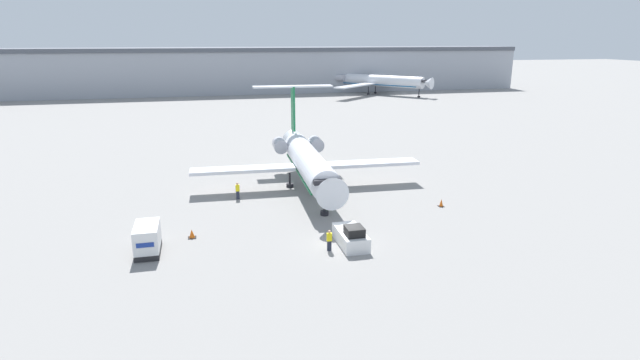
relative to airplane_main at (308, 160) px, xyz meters
name	(u,v)px	position (x,y,z in m)	size (l,w,h in m)	color
ground_plane	(345,246)	(-0.51, -16.61, -3.21)	(600.00, 600.00, 0.00)	gray
terminal_building	(234,70)	(-0.51, 103.39, 3.49)	(180.00, 16.80, 13.34)	#9EA3AD
airplane_main	(308,160)	(0.00, 0.00, 0.00)	(25.58, 24.49, 10.35)	silver
pushback_tug	(351,237)	(-0.01, -16.55, -2.50)	(1.99, 4.42, 1.90)	silver
luggage_cart	(147,239)	(-15.87, -14.35, -2.05)	(1.83, 3.52, 2.30)	#232326
worker_near_tug	(329,240)	(-2.00, -17.25, -2.31)	(0.40, 0.24, 1.72)	#232838
worker_by_wing	(238,190)	(-7.97, -2.37, -2.26)	(0.40, 0.25, 1.80)	#232838
traffic_cone_left	(192,234)	(-12.58, -12.03, -2.85)	(0.67, 0.67, 0.74)	black
traffic_cone_right	(441,203)	(11.56, -9.52, -2.84)	(0.54, 0.54, 0.77)	black
airplane_parked_far_left	(375,80)	(39.55, 88.79, 0.81)	(30.93, 29.67, 10.79)	silver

